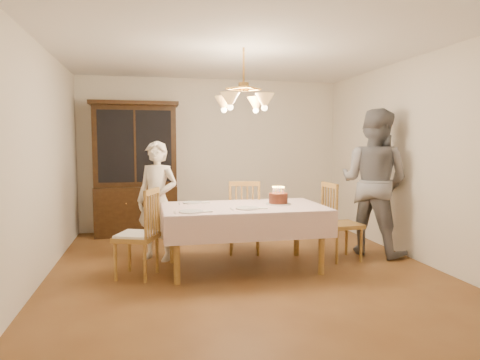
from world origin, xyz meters
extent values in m
plane|color=brown|center=(0.00, 0.00, 0.00)|extent=(5.00, 5.00, 0.00)
plane|color=white|center=(0.00, 0.00, 2.60)|extent=(5.00, 5.00, 0.00)
plane|color=beige|center=(0.00, 2.50, 1.30)|extent=(4.50, 0.00, 4.50)
plane|color=beige|center=(0.00, -2.50, 1.30)|extent=(4.50, 0.00, 4.50)
plane|color=beige|center=(-2.25, 0.00, 1.30)|extent=(0.00, 5.00, 5.00)
plane|color=beige|center=(2.25, 0.00, 1.30)|extent=(0.00, 5.00, 5.00)
cube|color=olive|center=(0.00, 0.00, 0.73)|extent=(1.80, 1.00, 0.04)
cube|color=silver|center=(0.00, 0.00, 0.75)|extent=(1.90, 1.10, 0.01)
cylinder|color=olive|center=(-0.82, -0.42, 0.35)|extent=(0.07, 0.07, 0.71)
cylinder|color=olive|center=(0.82, -0.42, 0.35)|extent=(0.07, 0.07, 0.71)
cylinder|color=olive|center=(-0.82, 0.42, 0.35)|extent=(0.07, 0.07, 0.71)
cylinder|color=olive|center=(0.82, 0.42, 0.35)|extent=(0.07, 0.07, 0.71)
cube|color=black|center=(-1.30, 2.23, 0.40)|extent=(1.30, 0.50, 0.80)
cube|color=black|center=(-1.30, 2.28, 1.45)|extent=(1.30, 0.40, 1.30)
cube|color=black|center=(-1.30, 2.08, 1.45)|extent=(1.14, 0.01, 1.14)
cube|color=black|center=(-1.30, 2.23, 2.13)|extent=(1.38, 0.54, 0.06)
cube|color=olive|center=(0.18, 0.73, 0.45)|extent=(0.52, 0.51, 0.05)
cube|color=olive|center=(0.13, 0.54, 0.97)|extent=(0.40, 0.12, 0.06)
cylinder|color=olive|center=(0.39, 0.85, 0.21)|extent=(0.04, 0.04, 0.43)
cylinder|color=olive|center=(0.04, 0.93, 0.21)|extent=(0.04, 0.04, 0.43)
cylinder|color=olive|center=(0.31, 0.52, 0.21)|extent=(0.04, 0.04, 0.43)
cylinder|color=olive|center=(-0.04, 0.60, 0.21)|extent=(0.04, 0.04, 0.43)
cube|color=olive|center=(-1.24, -0.06, 0.45)|extent=(0.55, 0.56, 0.05)
cube|color=olive|center=(-1.07, -0.13, 0.97)|extent=(0.18, 0.38, 0.06)
cylinder|color=olive|center=(-1.33, 0.17, 0.21)|extent=(0.04, 0.04, 0.43)
cylinder|color=olive|center=(-1.47, -0.17, 0.21)|extent=(0.04, 0.04, 0.43)
cylinder|color=olive|center=(-1.02, 0.04, 0.21)|extent=(0.04, 0.04, 0.43)
cylinder|color=olive|center=(-1.15, -0.29, 0.21)|extent=(0.04, 0.04, 0.43)
cube|color=silver|center=(-1.24, -0.06, 0.48)|extent=(0.50, 0.51, 0.03)
cube|color=olive|center=(1.33, 0.13, 0.45)|extent=(0.45, 0.47, 0.05)
cube|color=olive|center=(1.14, 0.11, 0.97)|extent=(0.06, 0.40, 0.06)
cylinder|color=olive|center=(1.52, -0.04, 0.21)|extent=(0.04, 0.04, 0.43)
cylinder|color=olive|center=(1.49, 0.32, 0.21)|extent=(0.04, 0.04, 0.43)
cylinder|color=olive|center=(1.18, -0.06, 0.21)|extent=(0.04, 0.04, 0.43)
cylinder|color=olive|center=(1.15, 0.29, 0.21)|extent=(0.04, 0.04, 0.43)
imported|color=silver|center=(-1.00, 0.62, 0.76)|extent=(0.67, 0.60, 1.53)
imported|color=slate|center=(1.88, 0.32, 0.98)|extent=(1.17, 1.20, 1.95)
cylinder|color=white|center=(0.44, 0.03, 0.77)|extent=(0.30, 0.30, 0.01)
cylinder|color=#3D180D|center=(0.44, 0.03, 0.83)|extent=(0.23, 0.23, 0.12)
cylinder|color=#598CD8|center=(0.51, 0.03, 0.93)|extent=(0.01, 0.01, 0.07)
sphere|color=#FFB23F|center=(0.51, 0.03, 0.97)|extent=(0.01, 0.01, 0.01)
cylinder|color=pink|center=(0.50, 0.05, 0.93)|extent=(0.01, 0.01, 0.07)
sphere|color=#FFB23F|center=(0.50, 0.05, 0.97)|extent=(0.01, 0.01, 0.01)
cylinder|color=#EACC66|center=(0.49, 0.07, 0.93)|extent=(0.01, 0.01, 0.07)
sphere|color=#FFB23F|center=(0.49, 0.07, 0.97)|extent=(0.01, 0.01, 0.01)
cylinder|color=#598CD8|center=(0.47, 0.09, 0.93)|extent=(0.01, 0.01, 0.07)
sphere|color=#FFB23F|center=(0.47, 0.09, 0.97)|extent=(0.01, 0.01, 0.01)
cylinder|color=pink|center=(0.45, 0.10, 0.93)|extent=(0.01, 0.01, 0.07)
sphere|color=#FFB23F|center=(0.45, 0.10, 0.97)|extent=(0.01, 0.01, 0.01)
cylinder|color=#EACC66|center=(0.43, 0.10, 0.93)|extent=(0.01, 0.01, 0.07)
sphere|color=#FFB23F|center=(0.43, 0.10, 0.97)|extent=(0.01, 0.01, 0.01)
cylinder|color=#598CD8|center=(0.40, 0.09, 0.93)|extent=(0.01, 0.01, 0.07)
sphere|color=#FFB23F|center=(0.40, 0.09, 0.97)|extent=(0.01, 0.01, 0.01)
cylinder|color=pink|center=(0.39, 0.07, 0.93)|extent=(0.01, 0.01, 0.07)
sphere|color=#FFB23F|center=(0.39, 0.07, 0.97)|extent=(0.01, 0.01, 0.01)
cylinder|color=#EACC66|center=(0.37, 0.05, 0.93)|extent=(0.01, 0.01, 0.07)
sphere|color=#FFB23F|center=(0.37, 0.05, 0.97)|extent=(0.01, 0.01, 0.01)
cylinder|color=#598CD8|center=(0.37, 0.03, 0.93)|extent=(0.01, 0.01, 0.07)
sphere|color=#FFB23F|center=(0.37, 0.03, 0.97)|extent=(0.01, 0.01, 0.01)
cylinder|color=pink|center=(0.37, 0.01, 0.93)|extent=(0.01, 0.01, 0.07)
sphere|color=#FFB23F|center=(0.37, 0.01, 0.97)|extent=(0.01, 0.01, 0.01)
cylinder|color=#EACC66|center=(0.39, -0.01, 0.93)|extent=(0.01, 0.01, 0.07)
sphere|color=#FFB23F|center=(0.39, -0.01, 0.97)|extent=(0.01, 0.01, 0.01)
cylinder|color=#598CD8|center=(0.40, -0.03, 0.93)|extent=(0.01, 0.01, 0.07)
sphere|color=#FFB23F|center=(0.40, -0.03, 0.97)|extent=(0.01, 0.01, 0.01)
cylinder|color=pink|center=(0.43, -0.04, 0.93)|extent=(0.01, 0.01, 0.07)
sphere|color=#FFB23F|center=(0.43, -0.04, 0.97)|extent=(0.01, 0.01, 0.01)
cylinder|color=#EACC66|center=(0.45, -0.04, 0.93)|extent=(0.01, 0.01, 0.07)
sphere|color=#FFB23F|center=(0.45, -0.04, 0.97)|extent=(0.01, 0.01, 0.01)
cylinder|color=#598CD8|center=(0.47, -0.03, 0.93)|extent=(0.01, 0.01, 0.07)
sphere|color=#FFB23F|center=(0.47, -0.03, 0.97)|extent=(0.01, 0.01, 0.01)
cylinder|color=pink|center=(0.49, -0.01, 0.93)|extent=(0.01, 0.01, 0.07)
sphere|color=#FFB23F|center=(0.49, -0.01, 0.97)|extent=(0.01, 0.01, 0.01)
cylinder|color=#EACC66|center=(0.50, 0.01, 0.93)|extent=(0.01, 0.01, 0.07)
sphere|color=#FFB23F|center=(0.50, 0.01, 0.97)|extent=(0.01, 0.01, 0.01)
cylinder|color=white|center=(-0.65, -0.34, 0.77)|extent=(0.26, 0.26, 0.02)
cube|color=silver|center=(-0.83, -0.34, 0.76)|extent=(0.01, 0.16, 0.01)
cube|color=silver|center=(-0.48, -0.34, 0.76)|extent=(0.10, 0.10, 0.01)
cylinder|color=white|center=(-0.01, -0.24, 0.77)|extent=(0.27, 0.27, 0.02)
cube|color=silver|center=(-0.19, -0.24, 0.76)|extent=(0.02, 0.16, 0.01)
cube|color=silver|center=(0.17, -0.24, 0.76)|extent=(0.10, 0.10, 0.01)
cylinder|color=white|center=(-0.57, 0.35, 0.77)|extent=(0.24, 0.24, 0.02)
cube|color=silver|center=(-0.74, 0.35, 0.76)|extent=(0.01, 0.16, 0.01)
cube|color=silver|center=(-0.41, 0.35, 0.76)|extent=(0.10, 0.10, 0.01)
cylinder|color=#BF8C3F|center=(0.00, 0.00, 2.40)|extent=(0.02, 0.02, 0.40)
cylinder|color=#BF8C3F|center=(0.00, 0.00, 2.15)|extent=(0.12, 0.12, 0.10)
cone|color=#D8994C|center=(0.20, 0.20, 1.97)|extent=(0.22, 0.22, 0.18)
sphere|color=#FFD899|center=(0.20, 0.20, 1.90)|extent=(0.07, 0.07, 0.07)
cone|color=#D8994C|center=(-0.20, 0.20, 1.97)|extent=(0.22, 0.22, 0.18)
sphere|color=#FFD899|center=(-0.20, 0.20, 1.90)|extent=(0.07, 0.07, 0.07)
cone|color=#D8994C|center=(-0.20, -0.20, 1.97)|extent=(0.22, 0.22, 0.18)
sphere|color=#FFD899|center=(-0.20, -0.20, 1.90)|extent=(0.07, 0.07, 0.07)
cone|color=#D8994C|center=(0.20, -0.20, 1.97)|extent=(0.22, 0.22, 0.18)
sphere|color=#FFD899|center=(0.20, -0.20, 1.90)|extent=(0.07, 0.07, 0.07)
camera|label=1|loc=(-1.09, -4.91, 1.51)|focal=32.00mm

